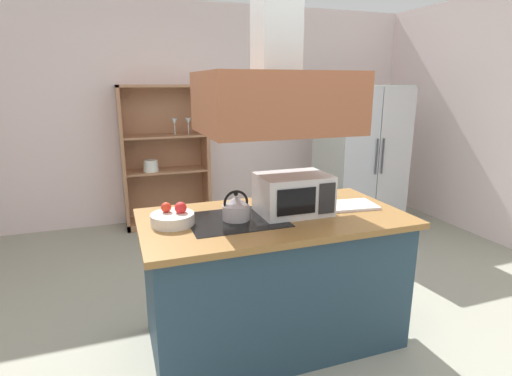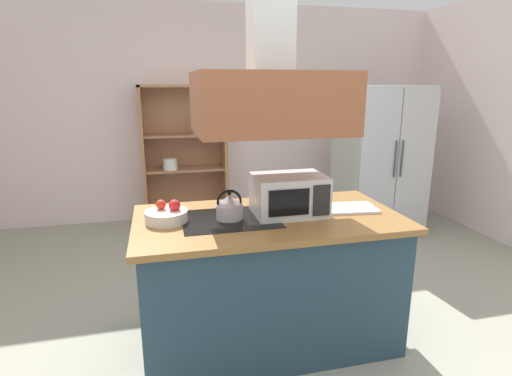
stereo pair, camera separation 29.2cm
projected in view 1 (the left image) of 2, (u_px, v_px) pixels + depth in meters
The scene contains 10 objects.
ground_plane at pixel (286, 341), 2.81m from camera, with size 7.80×7.80×0.00m, color gray.
wall_back at pixel (194, 114), 5.20m from camera, with size 6.00×0.12×2.70m, color silver.
kitchen_island at pixel (273, 278), 2.74m from camera, with size 1.71×0.91×0.90m.
range_hood at pixel (276, 83), 2.42m from camera, with size 0.90×0.70×1.26m.
refrigerator at pixel (360, 158), 4.89m from camera, with size 0.90×0.78×1.71m.
dish_cabinet at pixel (165, 164), 5.01m from camera, with size 1.04×0.40×1.72m.
kettle at pixel (236, 208), 2.52m from camera, with size 0.17×0.17×0.19m.
cutting_board at pixel (351, 205), 2.82m from camera, with size 0.34×0.24×0.02m, color white.
microwave at pixel (293, 194), 2.65m from camera, with size 0.46×0.35×0.26m.
fruit_bowl at pixel (173, 218), 2.45m from camera, with size 0.26×0.26×0.14m.
Camera 1 is at (-1.01, -2.24, 1.73)m, focal length 28.35 mm.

